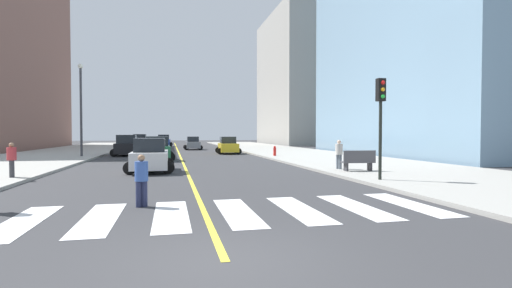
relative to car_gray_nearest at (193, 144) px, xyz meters
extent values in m
plane|color=#333335|center=(-2.02, -44.61, -0.81)|extent=(220.00, 220.00, 0.00)
cube|color=#9E9B93|center=(10.18, -24.61, -0.74)|extent=(10.00, 120.00, 0.15)
cube|color=silver|center=(-6.52, -40.61, -0.81)|extent=(0.90, 4.00, 0.01)
cube|color=silver|center=(-4.72, -40.61, -0.81)|extent=(0.90, 4.00, 0.01)
cube|color=silver|center=(-2.92, -40.61, -0.81)|extent=(0.90, 4.00, 0.01)
cube|color=silver|center=(-1.12, -40.61, -0.81)|extent=(0.90, 4.00, 0.01)
cube|color=silver|center=(0.68, -40.61, -0.81)|extent=(0.90, 4.00, 0.01)
cube|color=silver|center=(2.48, -40.61, -0.81)|extent=(0.90, 4.00, 0.01)
cube|color=silver|center=(4.28, -40.61, -0.81)|extent=(0.90, 4.00, 0.01)
cube|color=yellow|center=(-2.02, -4.61, -0.81)|extent=(0.16, 80.00, 0.01)
cube|color=#9E9B93|center=(25.38, 21.27, 11.94)|extent=(18.00, 24.00, 25.50)
cube|color=slate|center=(0.00, -0.06, -0.18)|extent=(1.77, 3.90, 0.84)
cube|color=#1E2328|center=(0.00, 0.17, 0.58)|extent=(1.49, 1.95, 0.71)
cylinder|color=black|center=(-0.90, -1.27, -0.50)|extent=(0.63, 0.21, 0.63)
cylinder|color=black|center=(0.90, -1.26, -0.50)|extent=(0.63, 0.21, 0.63)
cylinder|color=black|center=(-0.90, 1.15, -0.50)|extent=(0.63, 0.21, 0.63)
cylinder|color=black|center=(0.90, 1.15, -0.50)|extent=(0.63, 0.21, 0.63)
cube|color=#2D479E|center=(-3.94, 12.43, -0.10)|extent=(2.11, 4.43, 0.94)
cube|color=#1E2328|center=(-3.95, 12.17, 0.75)|extent=(1.73, 2.24, 0.79)
cylinder|color=black|center=(-2.89, 13.76, -0.46)|extent=(0.72, 0.25, 0.71)
cylinder|color=black|center=(-4.91, 13.82, -0.46)|extent=(0.72, 0.25, 0.71)
cylinder|color=black|center=(-2.97, 11.04, -0.46)|extent=(0.72, 0.25, 0.71)
cylinder|color=black|center=(-4.99, 11.10, -0.46)|extent=(0.72, 0.25, 0.71)
cube|color=#B7B7BC|center=(-7.26, 7.07, -0.07)|extent=(2.10, 4.59, 0.98)
cube|color=#1E2328|center=(-7.26, 6.80, 0.82)|extent=(1.76, 2.30, 0.83)
cylinder|color=black|center=(-6.19, 8.49, -0.44)|extent=(0.74, 0.24, 0.74)
cylinder|color=black|center=(-8.31, 8.50, -0.44)|extent=(0.74, 0.24, 0.74)
cylinder|color=black|center=(-6.21, 5.65, -0.44)|extent=(0.74, 0.24, 0.74)
cylinder|color=black|center=(-8.33, 5.66, -0.44)|extent=(0.74, 0.24, 0.74)
cube|color=silver|center=(-4.05, -28.61, -0.11)|extent=(1.96, 4.30, 0.92)
cube|color=#1E2328|center=(-4.05, -28.87, 0.72)|extent=(1.64, 2.15, 0.78)
cylinder|color=black|center=(-3.06, -27.28, -0.47)|extent=(0.70, 0.23, 0.70)
cylinder|color=black|center=(-5.05, -27.28, -0.47)|extent=(0.70, 0.23, 0.70)
cylinder|color=black|center=(-3.05, -29.94, -0.47)|extent=(0.70, 0.23, 0.70)
cylinder|color=black|center=(-5.04, -29.95, -0.47)|extent=(0.70, 0.23, 0.70)
cube|color=gold|center=(3.09, -10.95, -0.15)|extent=(1.99, 4.14, 0.87)
cube|color=#1E2328|center=(3.09, -10.71, 0.64)|extent=(1.63, 2.09, 0.74)
cylinder|color=black|center=(2.10, -12.18, -0.48)|extent=(0.67, 0.24, 0.66)
cylinder|color=black|center=(3.98, -12.25, -0.48)|extent=(0.67, 0.24, 0.66)
cylinder|color=black|center=(2.19, -9.65, -0.48)|extent=(0.67, 0.24, 0.66)
cylinder|color=black|center=(4.07, -9.72, -0.48)|extent=(0.67, 0.24, 0.66)
cube|color=#236B42|center=(-3.96, -19.62, -0.10)|extent=(2.11, 4.42, 0.93)
cube|color=#1E2328|center=(-3.95, -19.88, 0.74)|extent=(1.73, 2.23, 0.79)
cylinder|color=black|center=(-3.00, -18.23, -0.46)|extent=(0.71, 0.25, 0.71)
cylinder|color=black|center=(-5.01, -18.30, -0.46)|extent=(0.71, 0.25, 0.71)
cylinder|color=black|center=(-2.91, -20.94, -0.46)|extent=(0.71, 0.25, 0.71)
cylinder|color=black|center=(-4.92, -21.00, -0.46)|extent=(0.71, 0.25, 0.71)
cube|color=black|center=(-7.07, -12.18, -0.07)|extent=(2.24, 4.64, 0.98)
cube|color=#1E2328|center=(-7.06, -12.45, 0.81)|extent=(1.82, 2.34, 0.83)
cylinder|color=black|center=(-6.07, -10.73, -0.45)|extent=(0.75, 0.27, 0.74)
cylinder|color=black|center=(-8.17, -10.81, -0.45)|extent=(0.75, 0.27, 0.74)
cylinder|color=black|center=(-5.96, -13.55, -0.45)|extent=(0.75, 0.27, 0.74)
cylinder|color=black|center=(-8.07, -13.63, -0.45)|extent=(0.75, 0.27, 0.74)
cylinder|color=black|center=(6.12, -35.89, 1.06)|extent=(0.14, 0.14, 3.46)
cube|color=black|center=(6.12, -35.89, 3.29)|extent=(0.36, 0.28, 1.00)
sphere|color=red|center=(6.12, -36.07, 3.59)|extent=(0.18, 0.18, 0.18)
sphere|color=orange|center=(6.12, -36.07, 3.29)|extent=(0.18, 0.18, 0.18)
sphere|color=green|center=(6.12, -36.07, 2.99)|extent=(0.18, 0.18, 0.18)
cube|color=#47474C|center=(7.05, -32.10, -0.18)|extent=(1.85, 0.73, 0.08)
cube|color=#47474C|center=(7.02, -32.34, 0.16)|extent=(1.80, 0.23, 0.60)
cube|color=#2D2D33|center=(6.37, -32.04, -0.44)|extent=(0.15, 0.48, 0.44)
cube|color=#2D2D33|center=(7.72, -32.17, -0.44)|extent=(0.15, 0.48, 0.44)
cylinder|color=#232847|center=(-3.86, -39.24, -0.43)|extent=(0.18, 0.18, 0.78)
cylinder|color=#232847|center=(-3.70, -39.21, -0.43)|extent=(0.18, 0.18, 0.78)
cylinder|color=#335199|center=(-3.78, -39.23, 0.25)|extent=(0.39, 0.39, 0.58)
sphere|color=#936B4C|center=(-3.78, -39.23, 0.65)|extent=(0.21, 0.21, 0.21)
cylinder|color=slate|center=(6.47, -30.81, -0.25)|extent=(0.19, 0.19, 0.83)
cylinder|color=slate|center=(6.54, -30.96, -0.25)|extent=(0.19, 0.19, 0.83)
cylinder|color=beige|center=(6.50, -30.89, 0.47)|extent=(0.41, 0.41, 0.62)
sphere|color=beige|center=(6.50, -30.89, 0.89)|extent=(0.22, 0.22, 0.22)
cylinder|color=#38383D|center=(-10.12, -31.40, -0.27)|extent=(0.18, 0.18, 0.80)
cylinder|color=#38383D|center=(-10.15, -31.23, -0.27)|extent=(0.18, 0.18, 0.80)
cylinder|color=#B23338|center=(-10.14, -31.31, 0.43)|extent=(0.40, 0.40, 0.60)
sphere|color=#936B4C|center=(-10.14, -31.31, 0.84)|extent=(0.22, 0.22, 0.22)
cylinder|color=red|center=(6.32, -17.85, -0.31)|extent=(0.26, 0.26, 0.70)
sphere|color=red|center=(6.32, -17.85, 0.12)|extent=(0.22, 0.22, 0.22)
cylinder|color=#38383D|center=(-10.65, -14.64, 3.25)|extent=(0.20, 0.20, 7.84)
sphere|color=silver|center=(-10.65, -14.64, 7.32)|extent=(0.44, 0.44, 0.44)
camera|label=1|loc=(-2.93, -50.98, 1.40)|focal=26.61mm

